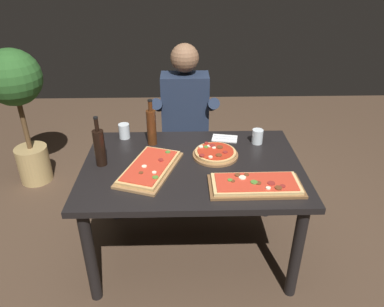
{
  "coord_description": "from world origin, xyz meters",
  "views": [
    {
      "loc": [
        -0.05,
        -2.0,
        1.94
      ],
      "look_at": [
        0.0,
        0.05,
        0.79
      ],
      "focal_mm": 34.04,
      "sensor_mm": 36.0,
      "label": 1
    }
  ],
  "objects_px": {
    "potted_plant_corner": "(18,98)",
    "seated_diner": "(185,118)",
    "wine_bottle_dark": "(100,147)",
    "pizza_rectangular_front": "(256,185)",
    "pizza_round_far": "(215,153)",
    "dining_table": "(192,177)",
    "diner_chair": "(185,139)",
    "pizza_rectangular_left": "(150,168)",
    "tumbler_far_side": "(257,137)",
    "oil_bottle_amber": "(151,126)",
    "tumbler_near_camera": "(124,131)"
  },
  "relations": [
    {
      "from": "potted_plant_corner",
      "to": "seated_diner",
      "type": "bearing_deg",
      "value": -9.85
    },
    {
      "from": "seated_diner",
      "to": "wine_bottle_dark",
      "type": "bearing_deg",
      "value": -126.85
    },
    {
      "from": "pizza_rectangular_front",
      "to": "pizza_round_far",
      "type": "xyz_separation_m",
      "value": [
        -0.2,
        0.37,
        0.0
      ]
    },
    {
      "from": "pizza_rectangular_front",
      "to": "dining_table",
      "type": "bearing_deg",
      "value": 142.76
    },
    {
      "from": "diner_chair",
      "to": "pizza_rectangular_left",
      "type": "bearing_deg",
      "value": -103.78
    },
    {
      "from": "pizza_rectangular_left",
      "to": "tumbler_far_side",
      "type": "xyz_separation_m",
      "value": [
        0.73,
        0.35,
        0.03
      ]
    },
    {
      "from": "pizza_rectangular_left",
      "to": "seated_diner",
      "type": "height_order",
      "value": "seated_diner"
    },
    {
      "from": "oil_bottle_amber",
      "to": "diner_chair",
      "type": "relative_size",
      "value": 0.38
    },
    {
      "from": "pizza_round_far",
      "to": "tumbler_near_camera",
      "type": "relative_size",
      "value": 2.82
    },
    {
      "from": "pizza_rectangular_left",
      "to": "diner_chair",
      "type": "bearing_deg",
      "value": 76.22
    },
    {
      "from": "tumbler_near_camera",
      "to": "potted_plant_corner",
      "type": "height_order",
      "value": "potted_plant_corner"
    },
    {
      "from": "seated_diner",
      "to": "pizza_rectangular_left",
      "type": "bearing_deg",
      "value": -105.73
    },
    {
      "from": "potted_plant_corner",
      "to": "pizza_rectangular_left",
      "type": "bearing_deg",
      "value": -41.22
    },
    {
      "from": "pizza_rectangular_front",
      "to": "pizza_round_far",
      "type": "distance_m",
      "value": 0.42
    },
    {
      "from": "diner_chair",
      "to": "pizza_rectangular_front",
      "type": "bearing_deg",
      "value": -70.64
    },
    {
      "from": "pizza_round_far",
      "to": "tumbler_far_side",
      "type": "xyz_separation_m",
      "value": [
        0.31,
        0.18,
        0.02
      ]
    },
    {
      "from": "pizza_rectangular_left",
      "to": "tumbler_near_camera",
      "type": "distance_m",
      "value": 0.51
    },
    {
      "from": "pizza_round_far",
      "to": "tumbler_near_camera",
      "type": "height_order",
      "value": "tumbler_near_camera"
    },
    {
      "from": "oil_bottle_amber",
      "to": "diner_chair",
      "type": "bearing_deg",
      "value": 67.3
    },
    {
      "from": "seated_diner",
      "to": "potted_plant_corner",
      "type": "distance_m",
      "value": 1.46
    },
    {
      "from": "oil_bottle_amber",
      "to": "diner_chair",
      "type": "xyz_separation_m",
      "value": [
        0.24,
        0.57,
        -0.39
      ]
    },
    {
      "from": "oil_bottle_amber",
      "to": "potted_plant_corner",
      "type": "bearing_deg",
      "value": 149.84
    },
    {
      "from": "tumbler_near_camera",
      "to": "seated_diner",
      "type": "xyz_separation_m",
      "value": [
        0.45,
        0.35,
        -0.05
      ]
    },
    {
      "from": "dining_table",
      "to": "tumbler_near_camera",
      "type": "height_order",
      "value": "tumbler_near_camera"
    },
    {
      "from": "pizza_rectangular_left",
      "to": "diner_chair",
      "type": "relative_size",
      "value": 0.65
    },
    {
      "from": "pizza_rectangular_front",
      "to": "wine_bottle_dark",
      "type": "height_order",
      "value": "wine_bottle_dark"
    },
    {
      "from": "dining_table",
      "to": "pizza_rectangular_left",
      "type": "height_order",
      "value": "pizza_rectangular_left"
    },
    {
      "from": "tumbler_far_side",
      "to": "pizza_rectangular_left",
      "type": "bearing_deg",
      "value": -154.3
    },
    {
      "from": "dining_table",
      "to": "diner_chair",
      "type": "height_order",
      "value": "diner_chair"
    },
    {
      "from": "seated_diner",
      "to": "oil_bottle_amber",
      "type": "bearing_deg",
      "value": -117.96
    },
    {
      "from": "wine_bottle_dark",
      "to": "seated_diner",
      "type": "bearing_deg",
      "value": 53.15
    },
    {
      "from": "dining_table",
      "to": "pizza_round_far",
      "type": "xyz_separation_m",
      "value": [
        0.16,
        0.1,
        0.12
      ]
    },
    {
      "from": "tumbler_near_camera",
      "to": "tumbler_far_side",
      "type": "xyz_separation_m",
      "value": [
        0.95,
        -0.11,
        -0.01
      ]
    },
    {
      "from": "pizza_round_far",
      "to": "seated_diner",
      "type": "xyz_separation_m",
      "value": [
        -0.19,
        0.63,
        -0.02
      ]
    },
    {
      "from": "pizza_rectangular_front",
      "to": "pizza_round_far",
      "type": "height_order",
      "value": "same"
    },
    {
      "from": "tumbler_near_camera",
      "to": "diner_chair",
      "type": "distance_m",
      "value": 0.71
    },
    {
      "from": "seated_diner",
      "to": "potted_plant_corner",
      "type": "bearing_deg",
      "value": 170.15
    },
    {
      "from": "pizza_rectangular_front",
      "to": "pizza_rectangular_left",
      "type": "distance_m",
      "value": 0.66
    },
    {
      "from": "potted_plant_corner",
      "to": "tumbler_far_side",
      "type": "bearing_deg",
      "value": -19.94
    },
    {
      "from": "pizza_round_far",
      "to": "diner_chair",
      "type": "height_order",
      "value": "diner_chair"
    },
    {
      "from": "dining_table",
      "to": "tumbler_far_side",
      "type": "bearing_deg",
      "value": 30.97
    },
    {
      "from": "wine_bottle_dark",
      "to": "potted_plant_corner",
      "type": "relative_size",
      "value": 0.26
    },
    {
      "from": "pizza_round_far",
      "to": "diner_chair",
      "type": "bearing_deg",
      "value": 104.44
    },
    {
      "from": "pizza_rectangular_left",
      "to": "seated_diner",
      "type": "relative_size",
      "value": 0.42
    },
    {
      "from": "potted_plant_corner",
      "to": "diner_chair",
      "type": "bearing_deg",
      "value": -5.14
    },
    {
      "from": "pizza_rectangular_left",
      "to": "potted_plant_corner",
      "type": "relative_size",
      "value": 0.45
    },
    {
      "from": "seated_diner",
      "to": "dining_table",
      "type": "bearing_deg",
      "value": -87.05
    },
    {
      "from": "tumbler_near_camera",
      "to": "oil_bottle_amber",
      "type": "bearing_deg",
      "value": -25.61
    },
    {
      "from": "diner_chair",
      "to": "tumbler_far_side",
      "type": "bearing_deg",
      "value": -48.64
    },
    {
      "from": "oil_bottle_amber",
      "to": "tumbler_far_side",
      "type": "xyz_separation_m",
      "value": [
        0.74,
        -0.01,
        -0.09
      ]
    }
  ]
}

